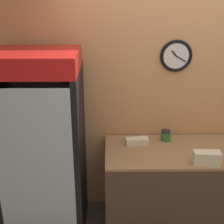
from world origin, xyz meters
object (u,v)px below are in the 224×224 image
sandwich_stack_bottom (206,161)px  condiment_jar (166,135)px  beverage_cooler (42,137)px  sandwich_flat_left (137,141)px  sandwich_stack_middle (207,155)px

sandwich_stack_bottom → condiment_jar: condiment_jar is taller
beverage_cooler → sandwich_flat_left: (0.93, 0.09, -0.10)m
condiment_jar → sandwich_flat_left: bearing=-165.1°
sandwich_stack_bottom → beverage_cooler: bearing=168.7°
sandwich_stack_bottom → sandwich_flat_left: size_ratio=1.04×
sandwich_stack_bottom → sandwich_stack_middle: sandwich_stack_middle is taller
sandwich_stack_bottom → sandwich_flat_left: 0.71m
sandwich_stack_bottom → sandwich_stack_middle: 0.06m
beverage_cooler → sandwich_flat_left: 0.94m
sandwich_flat_left → condiment_jar: 0.31m
condiment_jar → beverage_cooler: bearing=-171.9°
beverage_cooler → sandwich_stack_bottom: (1.51, -0.30, -0.10)m
beverage_cooler → sandwich_stack_bottom: beverage_cooler is taller
beverage_cooler → condiment_jar: (1.23, 0.17, -0.08)m
sandwich_stack_middle → sandwich_flat_left: bearing=146.0°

